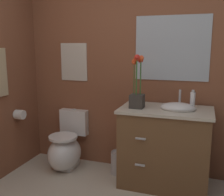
{
  "coord_description": "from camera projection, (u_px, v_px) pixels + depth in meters",
  "views": [
    {
      "loc": [
        0.61,
        -1.28,
        1.48
      ],
      "look_at": [
        -0.31,
        1.41,
        0.93
      ],
      "focal_mm": 43.25,
      "sensor_mm": 36.0,
      "label": 1
    }
  ],
  "objects": [
    {
      "name": "wall_back",
      "position": [
        165.0,
        66.0,
        3.02
      ],
      "size": [
        4.62,
        0.05,
        2.5
      ],
      "primitive_type": "cube",
      "color": "brown",
      "rests_on": "ground_plane"
    },
    {
      "name": "toilet",
      "position": [
        66.0,
        149.0,
        3.29
      ],
      "size": [
        0.38,
        0.59,
        0.69
      ],
      "color": "white",
      "rests_on": "ground_plane"
    },
    {
      "name": "vanity_cabinet",
      "position": [
        165.0,
        146.0,
        2.85
      ],
      "size": [
        0.94,
        0.56,
        1.02
      ],
      "color": "brown",
      "rests_on": "ground_plane"
    },
    {
      "name": "flower_vase",
      "position": [
        137.0,
        91.0,
        2.77
      ],
      "size": [
        0.14,
        0.14,
        0.55
      ],
      "color": "#38332D",
      "rests_on": "vanity_cabinet"
    },
    {
      "name": "soap_bottle",
      "position": [
        193.0,
        100.0,
        2.78
      ],
      "size": [
        0.05,
        0.05,
        0.19
      ],
      "color": "white",
      "rests_on": "vanity_cabinet"
    },
    {
      "name": "trash_bin",
      "position": [
        119.0,
        162.0,
        3.15
      ],
      "size": [
        0.18,
        0.18,
        0.27
      ],
      "color": "#B7B7BC",
      "rests_on": "ground_plane"
    },
    {
      "name": "wall_poster",
      "position": [
        74.0,
        62.0,
        3.34
      ],
      "size": [
        0.35,
        0.01,
        0.46
      ],
      "primitive_type": "cube",
      "color": "beige"
    },
    {
      "name": "wall_mirror",
      "position": [
        172.0,
        48.0,
        2.93
      ],
      "size": [
        0.8,
        0.01,
        0.7
      ],
      "primitive_type": "cube",
      "color": "#B2BCC6"
    },
    {
      "name": "toilet_paper_roll",
      "position": [
        20.0,
        115.0,
        3.18
      ],
      "size": [
        0.11,
        0.11,
        0.11
      ],
      "primitive_type": "cylinder",
      "rotation": [
        0.0,
        1.57,
        0.0
      ],
      "color": "white"
    }
  ]
}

